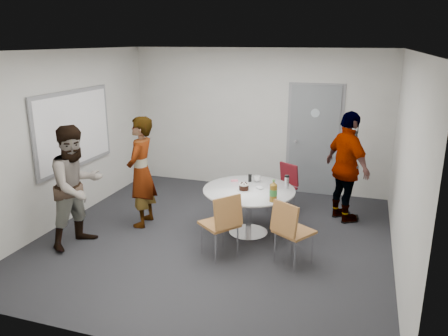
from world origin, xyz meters
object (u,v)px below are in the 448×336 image
(chair_near_right, at_px, (290,227))
(chair_far, at_px, (285,183))
(chair_near_left, at_px, (223,220))
(person_right, at_px, (347,167))
(person_main, at_px, (141,172))
(table, at_px, (251,196))
(door, at_px, (314,141))
(person_left, at_px, (77,187))
(whiteboard, at_px, (74,129))

(chair_near_right, bearing_deg, chair_far, 134.15)
(chair_near_left, xyz_separation_m, person_right, (1.45, 1.86, 0.34))
(person_main, bearing_deg, chair_near_left, 59.48)
(table, xyz_separation_m, person_main, (-1.71, -0.17, 0.25))
(chair_far, bearing_deg, chair_near_left, 107.89)
(table, relative_size, chair_near_left, 1.50)
(door, distance_m, table, 2.31)
(person_main, distance_m, person_left, 1.04)
(person_main, relative_size, person_right, 0.97)
(door, xyz_separation_m, person_left, (-2.87, -3.25, -0.16))
(chair_near_left, distance_m, person_right, 2.38)
(chair_near_right, relative_size, chair_far, 1.08)
(table, relative_size, chair_near_right, 1.53)
(whiteboard, bearing_deg, person_left, -54.47)
(chair_far, bearing_deg, table, 105.14)
(person_left, bearing_deg, table, -46.54)
(door, xyz_separation_m, chair_far, (-0.33, -1.08, -0.53))
(whiteboard, distance_m, chair_far, 3.57)
(person_right, bearing_deg, chair_far, 45.96)
(person_main, xyz_separation_m, person_right, (3.02, 1.16, 0.03))
(table, height_order, chair_near_left, table)
(person_left, bearing_deg, whiteboard, 53.25)
(door, bearing_deg, person_main, -135.01)
(person_left, bearing_deg, door, -23.64)
(whiteboard, bearing_deg, table, 1.95)
(person_right, bearing_deg, table, 89.21)
(door, bearing_deg, person_right, -60.51)
(table, distance_m, chair_near_left, 0.88)
(table, bearing_deg, door, 73.64)
(whiteboard, distance_m, table, 3.04)
(person_right, bearing_deg, person_left, 82.34)
(table, relative_size, person_left, 0.79)
(chair_far, bearing_deg, person_right, -155.21)
(whiteboard, height_order, chair_far, whiteboard)
(table, relative_size, chair_far, 1.66)
(chair_near_right, distance_m, person_right, 1.90)
(whiteboard, distance_m, chair_near_left, 3.02)
(chair_far, relative_size, person_main, 0.47)
(door, xyz_separation_m, person_main, (-2.35, -2.35, -0.16))
(table, xyz_separation_m, chair_near_right, (0.73, -0.78, -0.07))
(chair_near_left, relative_size, person_main, 0.53)
(chair_near_left, distance_m, person_left, 2.12)
(chair_far, bearing_deg, whiteboard, 51.26)
(person_right, bearing_deg, person_main, 73.07)
(chair_near_right, height_order, chair_far, chair_near_right)
(person_right, bearing_deg, door, -8.48)
(door, relative_size, chair_far, 2.57)
(door, height_order, chair_near_left, door)
(chair_far, xyz_separation_m, person_left, (-2.53, -2.17, 0.37))
(chair_near_left, xyz_separation_m, person_main, (-1.57, 0.70, 0.31))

